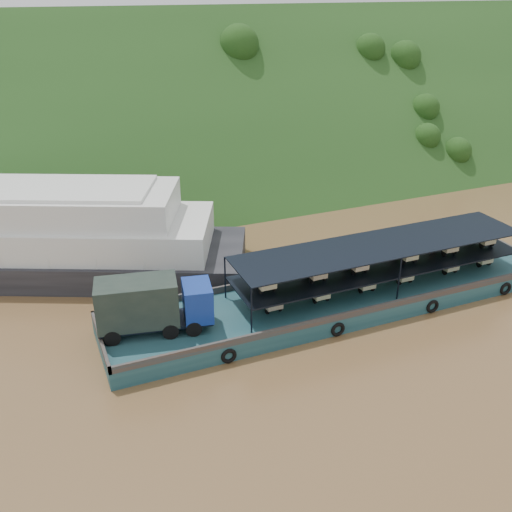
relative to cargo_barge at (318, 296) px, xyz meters
name	(u,v)px	position (x,y,z in m)	size (l,w,h in m)	color
ground	(296,305)	(-1.13, 1.30, -1.25)	(160.00, 160.00, 0.00)	brown
hillside	(171,173)	(-1.13, 37.30, -1.25)	(140.00, 28.00, 28.00)	#1B3B15
cargo_barge	(318,296)	(0.00, 0.00, 0.00)	(35.07, 7.18, 4.98)	#12363F
passenger_ferry	(21,235)	(-19.57, 15.55, 1.98)	(37.36, 23.50, 7.46)	black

